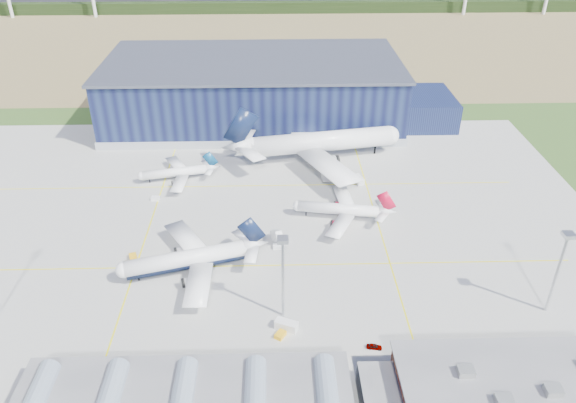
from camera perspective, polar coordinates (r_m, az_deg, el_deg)
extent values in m
plane|color=#2E4D1C|center=(163.64, -4.23, -4.42)|extent=(600.00, 600.00, 0.00)
cube|color=#A4A49F|center=(171.87, -4.11, -2.48)|extent=(220.00, 160.00, 0.06)
cube|color=#F4EA0C|center=(155.55, -4.36, -6.52)|extent=(180.00, 0.40, 0.02)
cube|color=#F4EA0C|center=(193.20, -3.86, 1.61)|extent=(180.00, 0.40, 0.02)
cube|color=#F4EA0C|center=(175.87, -13.93, -2.55)|extent=(0.40, 120.00, 0.02)
cube|color=#F4EA0C|center=(174.55, 9.13, -2.24)|extent=(0.40, 120.00, 0.02)
cube|color=olive|center=(365.89, -2.96, 15.92)|extent=(600.00, 220.00, 0.01)
cube|color=black|center=(442.81, -2.80, 19.10)|extent=(600.00, 8.00, 8.00)
cube|color=#101536|center=(242.79, -3.53, 11.14)|extent=(120.00, 60.00, 25.00)
cube|color=#9AA1A8|center=(246.68, -3.45, 8.76)|extent=(121.00, 61.00, 3.20)
cube|color=#444856|center=(238.72, -3.64, 14.08)|extent=(122.00, 62.00, 1.20)
cube|color=#101536|center=(248.56, 13.54, 9.21)|extent=(24.00, 30.00, 12.00)
cube|color=maroon|center=(125.10, 22.04, -18.05)|extent=(45.00, 22.00, 9.00)
cube|color=slate|center=(121.77, 22.48, -16.57)|extent=(46.00, 23.00, 0.50)
cube|color=black|center=(133.01, 20.17, -14.94)|extent=(44.00, 0.40, 1.40)
cube|color=black|center=(130.63, 20.45, -13.86)|extent=(44.00, 0.40, 1.40)
cube|color=#A6A7A2|center=(118.91, 17.62, -16.15)|extent=(3.20, 2.60, 1.60)
cube|color=#A6A7A2|center=(121.39, 25.35, -16.97)|extent=(3.20, 2.60, 1.60)
cube|color=#A6A7A2|center=(116.29, 21.12, -18.34)|extent=(3.20, 2.60, 1.60)
cube|color=slate|center=(116.20, -10.69, -19.21)|extent=(66.00, 23.00, 0.50)
cylinder|color=#8D9DAF|center=(123.60, -24.30, -18.13)|extent=(4.40, 18.00, 4.40)
cylinder|color=#8D9DAF|center=(119.06, -17.73, -18.75)|extent=(4.40, 18.00, 4.40)
cylinder|color=#8D9DAF|center=(116.05, -10.70, -19.15)|extent=(4.40, 18.00, 4.40)
cylinder|color=#8D9DAF|center=(114.68, -3.36, -19.28)|extent=(4.40, 18.00, 4.40)
cylinder|color=#8D9DAF|center=(115.00, 4.03, -19.12)|extent=(4.40, 18.00, 4.40)
cylinder|color=#B7BABF|center=(132.86, -0.52, -7.97)|extent=(0.70, 0.70, 22.00)
cube|color=#B7BABF|center=(125.96, -0.54, -3.90)|extent=(2.60, 2.60, 1.00)
cylinder|color=#B7BABF|center=(148.65, 25.60, -6.76)|extent=(0.70, 0.70, 22.00)
cube|color=#B7BABF|center=(142.52, 26.63, -3.07)|extent=(2.60, 2.60, 1.00)
cube|color=yellow|center=(162.87, -15.45, -5.52)|extent=(2.96, 3.73, 1.35)
cube|color=yellow|center=(134.28, -0.78, -13.40)|extent=(3.05, 3.33, 1.20)
cube|color=white|center=(135.71, -0.16, -12.48)|extent=(5.87, 4.30, 2.35)
cube|color=white|center=(195.82, 7.18, 2.21)|extent=(3.54, 5.42, 2.29)
cube|color=white|center=(189.36, -13.32, 0.30)|extent=(2.92, 2.11, 1.19)
cube|color=white|center=(163.15, -1.16, -3.77)|extent=(3.68, 5.33, 3.17)
imported|color=#99999E|center=(133.12, 8.77, -14.36)|extent=(3.70, 1.99, 1.20)
imported|color=#99999E|center=(128.97, -11.98, -16.65)|extent=(3.86, 2.41, 1.20)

